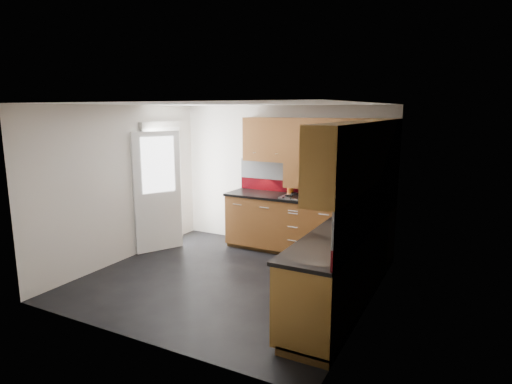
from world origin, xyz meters
The scene contains 14 objects.
room centered at (0.00, 0.00, 1.50)m, with size 4.00×3.80×2.64m.
base_cabinets centered at (1.07, 0.72, 0.44)m, with size 2.70×3.20×0.95m.
countertop centered at (1.05, 0.70, 0.92)m, with size 2.72×3.22×0.04m.
backsplash centered at (1.28, 0.93, 1.21)m, with size 2.70×3.20×0.54m.
upper_cabinets centered at (1.23, 0.78, 1.84)m, with size 2.50×3.20×0.72m.
extractor_hood centered at (0.45, 1.64, 1.28)m, with size 0.60×0.33×0.40m, color #582C13.
glass_cabinet centered at (1.71, 1.07, 1.87)m, with size 0.32×0.80×0.66m.
back_door centered at (-1.78, 0.75, 1.03)m, with size 0.42×1.19×2.04m.
gas_hob centered at (0.45, 1.47, 0.95)m, with size 0.56×0.49×0.04m.
utensil_pot centered at (0.20, 1.66, 1.03)m, with size 0.11×0.11×0.39m.
toaster centered at (0.77, 1.56, 1.03)m, with size 0.26×0.18×0.18m.
food_processor centered at (1.65, 0.75, 1.08)m, with size 0.18×0.18×0.30m.
paper_towel centered at (1.63, 0.61, 1.06)m, with size 0.12×0.12×0.24m, color white.
orange_cloth centered at (1.55, 0.66, 0.95)m, with size 0.13×0.11×0.01m, color orange.
Camera 1 is at (2.93, -4.80, 2.33)m, focal length 30.00 mm.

